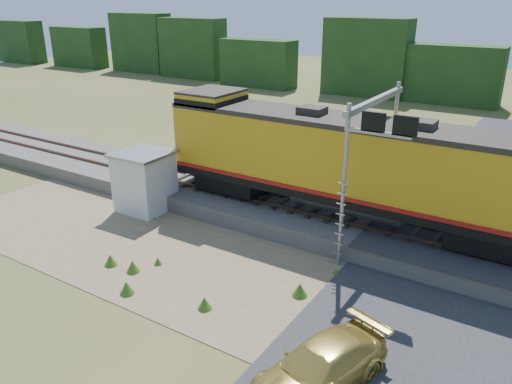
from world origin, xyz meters
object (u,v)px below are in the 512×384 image
Objects in this scene: locomotive at (343,162)px; signal_gantry at (376,135)px; shed at (145,181)px; car at (320,367)px.

signal_gantry is (1.53, -0.64, 1.57)m from locomotive.
shed is at bearing -163.20° from locomotive.
car is (12.63, -6.47, -0.87)m from shed.
locomotive is at bearing 157.21° from signal_gantry.
locomotive reaches higher than shed.
locomotive is 2.29m from signal_gantry.
locomotive is 6.22× the size of shed.
shed is 11.43m from signal_gantry.
shed is 14.22m from car.
car is at bearing -28.87° from shed.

